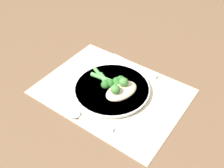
# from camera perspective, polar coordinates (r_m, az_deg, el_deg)

# --- Properties ---
(ground_plane) EXTENTS (3.00, 3.00, 0.00)m
(ground_plane) POSITION_cam_1_polar(r_m,az_deg,el_deg) (0.84, 0.00, -1.66)
(ground_plane) COLOR brown
(placemat) EXTENTS (0.45, 0.33, 0.00)m
(placemat) POSITION_cam_1_polar(r_m,az_deg,el_deg) (0.84, 0.00, -1.56)
(placemat) COLOR beige
(placemat) RESTS_ON ground_plane
(plate) EXTENTS (0.24, 0.24, 0.01)m
(plate) POSITION_cam_1_polar(r_m,az_deg,el_deg) (0.83, 0.00, -1.05)
(plate) COLOR white
(plate) RESTS_ON placemat
(chicken_fillet) EXTENTS (0.09, 0.12, 0.03)m
(chicken_fillet) POSITION_cam_1_polar(r_m,az_deg,el_deg) (0.80, 2.06, -1.53)
(chicken_fillet) COLOR beige
(chicken_fillet) RESTS_ON plate
(pesto_dollop_primary) EXTENTS (0.03, 0.03, 0.03)m
(pesto_dollop_primary) POSITION_cam_1_polar(r_m,az_deg,el_deg) (0.77, 0.75, -1.18)
(pesto_dollop_primary) COLOR #477F38
(pesto_dollop_primary) RESTS_ON chicken_fillet
(pesto_dollop_secondary) EXTENTS (0.03, 0.03, 0.03)m
(pesto_dollop_secondary) POSITION_cam_1_polar(r_m,az_deg,el_deg) (0.79, 2.56, 0.38)
(pesto_dollop_secondary) COLOR #477F38
(pesto_dollop_secondary) RESTS_ON chicken_fillet
(broccoli_stalk_left) EXTENTS (0.11, 0.07, 0.02)m
(broccoli_stalk_left) POSITION_cam_1_polar(r_m,az_deg,el_deg) (0.81, 0.22, -0.89)
(broccoli_stalk_left) COLOR #51A847
(broccoli_stalk_left) RESTS_ON plate
(broccoli_stalk_rear) EXTENTS (0.12, 0.05, 0.03)m
(broccoli_stalk_rear) POSITION_cam_1_polar(r_m,az_deg,el_deg) (0.83, 0.79, 0.59)
(broccoli_stalk_rear) COLOR #51A847
(broccoli_stalk_rear) RESTS_ON plate
(broccoli_stalk_front) EXTENTS (0.11, 0.07, 0.03)m
(broccoli_stalk_front) POSITION_cam_1_polar(r_m,az_deg,el_deg) (0.83, -1.27, 0.48)
(broccoli_stalk_front) COLOR #51A847
(broccoli_stalk_front) RESTS_ON plate
(knife) EXTENTS (0.20, 0.03, 0.01)m
(knife) POSITION_cam_1_polar(r_m,az_deg,el_deg) (0.93, 4.87, 3.94)
(knife) COLOR silver
(knife) RESTS_ON placemat
(spoon) EXTENTS (0.16, 0.05, 0.01)m
(spoon) POSITION_cam_1_polar(r_m,az_deg,el_deg) (0.77, -7.52, -6.83)
(spoon) COLOR silver
(spoon) RESTS_ON placemat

